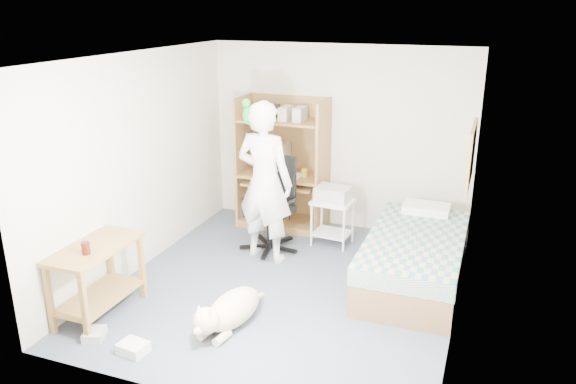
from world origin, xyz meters
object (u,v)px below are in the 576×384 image
object	(u,v)px
dog	(229,310)
printer_cart	(332,215)
office_chair	(272,217)
person	(265,182)
bed	(415,258)
side_desk	(97,270)
computer_hutch	(284,169)

from	to	relation	value
dog	printer_cart	bearing A→B (deg)	91.06
office_chair	person	xyz separation A→B (m)	(0.04, -0.31, 0.56)
bed	office_chair	bearing A→B (deg)	170.49
side_desk	printer_cart	world-z (taller)	side_desk
side_desk	office_chair	world-z (taller)	office_chair
office_chair	printer_cart	size ratio (longest dim) A/B	1.96
side_desk	office_chair	bearing A→B (deg)	64.78
computer_hutch	dog	world-z (taller)	computer_hutch
bed	dog	distance (m)	2.20
computer_hutch	side_desk	world-z (taller)	computer_hutch
office_chair	printer_cart	world-z (taller)	office_chair
office_chair	dog	bearing A→B (deg)	-72.29
computer_hutch	person	world-z (taller)	person
printer_cart	side_desk	bearing A→B (deg)	-118.78
dog	side_desk	bearing A→B (deg)	-159.27
computer_hutch	office_chair	world-z (taller)	computer_hutch
side_desk	printer_cart	bearing A→B (deg)	55.98
dog	bed	bearing A→B (deg)	56.17
bed	dog	bearing A→B (deg)	-134.18
bed	side_desk	size ratio (longest dim) A/B	2.02
bed	person	size ratio (longest dim) A/B	1.03
bed	person	distance (m)	1.93
computer_hutch	dog	size ratio (longest dim) A/B	1.65
person	office_chair	bearing A→B (deg)	-74.46
side_desk	office_chair	distance (m)	2.35
computer_hutch	side_desk	size ratio (longest dim) A/B	1.80
office_chair	person	distance (m)	0.64
computer_hutch	office_chair	distance (m)	0.92
person	dog	distance (m)	1.78
side_desk	person	world-z (taller)	person
side_desk	dog	size ratio (longest dim) A/B	0.92
computer_hutch	printer_cart	size ratio (longest dim) A/B	2.99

